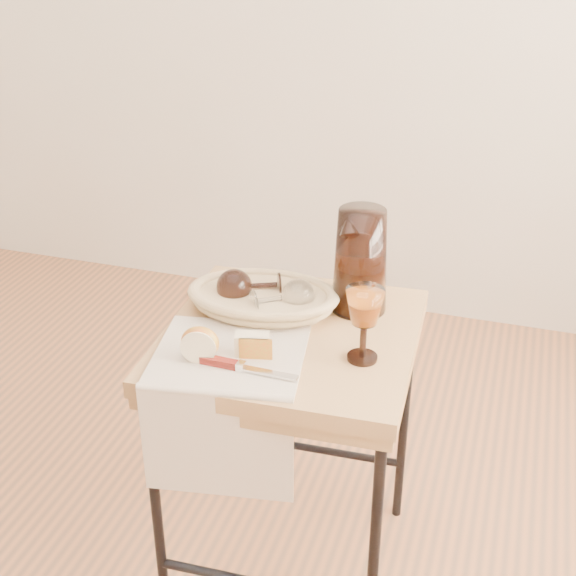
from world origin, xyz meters
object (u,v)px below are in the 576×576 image
(goblet_lying_a, at_px, (254,286))
(side_table, at_px, (290,456))
(apple_half, at_px, (200,342))
(table_knife, at_px, (244,367))
(bread_basket, at_px, (263,301))
(pitcher, at_px, (360,261))
(wine_goblet, at_px, (364,325))
(goblet_lying_b, at_px, (279,298))
(tea_towel, at_px, (229,355))

(goblet_lying_a, bearing_deg, side_table, 119.40)
(apple_half, bearing_deg, table_knife, -21.83)
(bread_basket, bearing_deg, pitcher, 14.17)
(wine_goblet, relative_size, apple_half, 2.06)
(goblet_lying_a, distance_m, table_knife, 0.28)
(bread_basket, height_order, wine_goblet, wine_goblet)
(goblet_lying_a, distance_m, pitcher, 0.25)
(wine_goblet, distance_m, table_knife, 0.26)
(side_table, height_order, goblet_lying_b, goblet_lying_b)
(tea_towel, relative_size, apple_half, 3.90)
(pitcher, relative_size, wine_goblet, 1.73)
(tea_towel, distance_m, apple_half, 0.07)
(side_table, xyz_separation_m, apple_half, (-0.14, -0.17, 0.39))
(side_table, xyz_separation_m, wine_goblet, (0.18, -0.06, 0.43))
(tea_towel, relative_size, table_knife, 1.53)
(goblet_lying_a, bearing_deg, table_knife, 81.48)
(side_table, relative_size, goblet_lying_a, 5.15)
(bread_basket, bearing_deg, goblet_lying_b, -28.29)
(side_table, relative_size, apple_half, 8.72)
(bread_basket, bearing_deg, side_table, -45.51)
(wine_goblet, distance_m, apple_half, 0.34)
(pitcher, relative_size, table_knife, 1.39)
(goblet_lying_a, bearing_deg, bread_basket, 129.24)
(tea_towel, height_order, wine_goblet, wine_goblet)
(goblet_lying_a, height_order, table_knife, goblet_lying_a)
(pitcher, bearing_deg, apple_half, -153.38)
(side_table, bearing_deg, table_knife, -102.76)
(goblet_lying_b, bearing_deg, tea_towel, -140.69)
(goblet_lying_a, height_order, apple_half, goblet_lying_a)
(tea_towel, relative_size, bread_basket, 1.00)
(pitcher, xyz_separation_m, wine_goblet, (0.06, -0.21, -0.04))
(goblet_lying_a, distance_m, wine_goblet, 0.33)
(bread_basket, distance_m, apple_half, 0.25)
(bread_basket, distance_m, goblet_lying_b, 0.06)
(side_table, relative_size, table_knife, 3.42)
(bread_basket, xyz_separation_m, table_knife, (0.05, -0.26, -0.01))
(goblet_lying_b, relative_size, wine_goblet, 0.74)
(bread_basket, bearing_deg, wine_goblet, -33.19)
(side_table, height_order, tea_towel, tea_towel)
(tea_towel, xyz_separation_m, goblet_lying_b, (0.05, 0.19, 0.05))
(table_knife, bearing_deg, apple_half, 172.10)
(side_table, bearing_deg, goblet_lying_b, 128.87)
(goblet_lying_a, xyz_separation_m, pitcher, (0.24, 0.06, 0.07))
(tea_towel, xyz_separation_m, table_knife, (0.05, -0.05, 0.01))
(wine_goblet, bearing_deg, pitcher, 105.17)
(goblet_lying_a, xyz_separation_m, table_knife, (0.08, -0.27, -0.04))
(apple_half, height_order, table_knife, apple_half)
(tea_towel, bearing_deg, goblet_lying_b, 65.90)
(goblet_lying_b, bearing_deg, wine_goblet, -63.61)
(tea_towel, distance_m, goblet_lying_b, 0.20)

